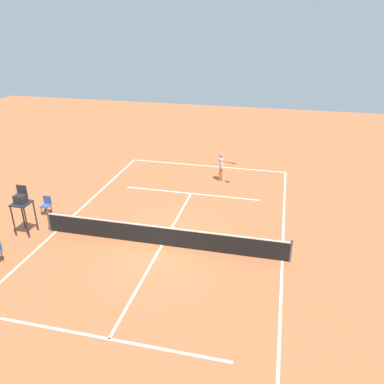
% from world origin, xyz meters
% --- Properties ---
extents(ground_plane, '(60.00, 60.00, 0.00)m').
position_xyz_m(ground_plane, '(0.00, 0.00, 0.00)').
color(ground_plane, '#B76038').
extents(court_lines, '(10.80, 20.89, 0.01)m').
position_xyz_m(court_lines, '(0.00, 0.00, 0.00)').
color(court_lines, white).
rests_on(court_lines, ground).
extents(tennis_net, '(11.40, 0.10, 1.07)m').
position_xyz_m(tennis_net, '(0.00, 0.00, 0.50)').
color(tennis_net, '#4C4C51').
rests_on(tennis_net, ground).
extents(player_serving, '(1.20, 0.93, 1.76)m').
position_xyz_m(player_serving, '(-1.39, -8.07, 1.05)').
color(player_serving, '#9E704C').
rests_on(player_serving, ground).
extents(tennis_ball, '(0.07, 0.07, 0.07)m').
position_xyz_m(tennis_ball, '(-2.06, -6.61, 0.03)').
color(tennis_ball, '#CCE033').
rests_on(tennis_ball, ground).
extents(umpire_chair, '(0.80, 0.80, 2.41)m').
position_xyz_m(umpire_chair, '(6.62, 0.43, 1.61)').
color(umpire_chair, '#232328').
rests_on(umpire_chair, ground).
extents(courtside_chair_mid, '(0.44, 0.46, 0.95)m').
position_xyz_m(courtside_chair_mid, '(6.79, -1.56, 0.53)').
color(courtside_chair_mid, '#262626').
rests_on(courtside_chair_mid, ground).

